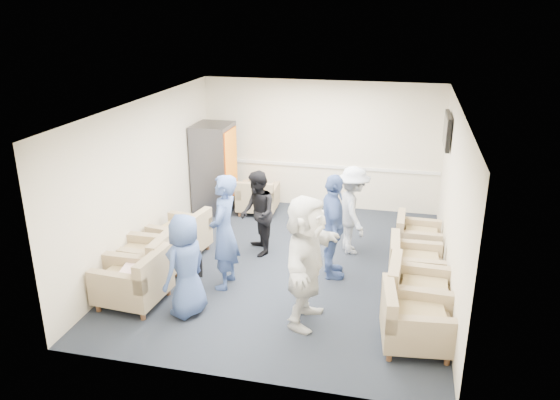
% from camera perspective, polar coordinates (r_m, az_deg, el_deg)
% --- Properties ---
extents(floor, '(6.00, 6.00, 0.00)m').
position_cam_1_polar(floor, '(9.22, 1.00, -6.91)').
color(floor, black).
rests_on(floor, ground).
extents(ceiling, '(6.00, 6.00, 0.00)m').
position_cam_1_polar(ceiling, '(8.36, 1.11, 9.85)').
color(ceiling, white).
rests_on(ceiling, back_wall).
extents(back_wall, '(5.00, 0.02, 2.70)m').
position_cam_1_polar(back_wall, '(11.53, 4.21, 5.74)').
color(back_wall, beige).
rests_on(back_wall, floor).
extents(front_wall, '(5.00, 0.02, 2.70)m').
position_cam_1_polar(front_wall, '(6.03, -5.04, -7.93)').
color(front_wall, beige).
rests_on(front_wall, floor).
extents(left_wall, '(0.02, 6.00, 2.70)m').
position_cam_1_polar(left_wall, '(9.52, -13.84, 2.13)').
color(left_wall, beige).
rests_on(left_wall, floor).
extents(right_wall, '(0.02, 6.00, 2.70)m').
position_cam_1_polar(right_wall, '(8.56, 17.63, -0.22)').
color(right_wall, beige).
rests_on(right_wall, floor).
extents(chair_rail, '(4.98, 0.04, 0.06)m').
position_cam_1_polar(chair_rail, '(11.63, 4.14, 3.57)').
color(chair_rail, silver).
rests_on(chair_rail, back_wall).
extents(tv, '(0.10, 1.00, 0.58)m').
position_cam_1_polar(tv, '(10.10, 17.06, 6.95)').
color(tv, black).
rests_on(tv, right_wall).
extents(armchair_left_near, '(0.96, 0.96, 0.71)m').
position_cam_1_polar(armchair_left_near, '(8.26, -14.79, -8.25)').
color(armchair_left_near, '#917D5D').
rests_on(armchair_left_near, floor).
extents(armchair_left_mid, '(0.93, 0.93, 0.74)m').
position_cam_1_polar(armchair_left_mid, '(8.74, -13.79, -6.43)').
color(armchair_left_mid, '#917D5D').
rests_on(armchair_left_mid, floor).
extents(armchair_left_far, '(0.96, 0.96, 0.67)m').
position_cam_1_polar(armchair_left_far, '(9.64, -10.11, -3.80)').
color(armchair_left_far, '#917D5D').
rests_on(armchair_left_far, floor).
extents(armchair_right_near, '(0.95, 0.95, 0.69)m').
position_cam_1_polar(armchair_right_near, '(7.28, 13.59, -12.33)').
color(armchair_right_near, '#917D5D').
rests_on(armchair_right_near, floor).
extents(armchair_right_midnear, '(0.91, 0.91, 0.70)m').
position_cam_1_polar(armchair_right_midnear, '(7.90, 13.96, -9.60)').
color(armchair_right_midnear, '#917D5D').
rests_on(armchair_right_midnear, floor).
extents(armchair_right_midfar, '(0.84, 0.84, 0.65)m').
position_cam_1_polar(armchair_right_midfar, '(8.75, 13.64, -6.70)').
color(armchair_right_midfar, '#917D5D').
rests_on(armchair_right_midfar, floor).
extents(armchair_right_far, '(0.78, 0.78, 0.61)m').
position_cam_1_polar(armchair_right_far, '(9.78, 13.94, -3.95)').
color(armchair_right_far, '#917D5D').
rests_on(armchair_right_far, floor).
extents(armchair_corner, '(0.83, 0.83, 0.63)m').
position_cam_1_polar(armchair_corner, '(11.38, -2.38, 0.14)').
color(armchair_corner, '#917D5D').
rests_on(armchair_corner, floor).
extents(vending_machine, '(0.75, 0.88, 1.85)m').
position_cam_1_polar(vending_machine, '(11.45, -6.86, 3.34)').
color(vending_machine, '#48474E').
rests_on(vending_machine, floor).
extents(backpack, '(0.32, 0.27, 0.47)m').
position_cam_1_polar(backpack, '(8.94, -9.03, -6.37)').
color(backpack, black).
rests_on(backpack, floor).
extents(pillow, '(0.39, 0.47, 0.12)m').
position_cam_1_polar(pillow, '(8.19, -14.97, -7.13)').
color(pillow, white).
rests_on(pillow, armchair_left_near).
extents(person_front_left, '(0.69, 0.85, 1.49)m').
position_cam_1_polar(person_front_left, '(7.69, -9.82, -6.77)').
color(person_front_left, '#3B538E').
rests_on(person_front_left, floor).
extents(person_mid_left, '(0.43, 0.66, 1.80)m').
position_cam_1_polar(person_mid_left, '(8.29, -5.87, -3.35)').
color(person_mid_left, '#3B538E').
rests_on(person_mid_left, floor).
extents(person_back_left, '(0.82, 0.90, 1.49)m').
position_cam_1_polar(person_back_left, '(9.40, -2.36, -1.41)').
color(person_back_left, black).
rests_on(person_back_left, floor).
extents(person_back_right, '(0.89, 1.14, 1.56)m').
position_cam_1_polar(person_back_right, '(9.51, 7.61, -1.09)').
color(person_back_right, silver).
rests_on(person_back_right, floor).
extents(person_mid_right, '(0.64, 1.07, 1.71)m').
position_cam_1_polar(person_mid_right, '(8.59, 5.52, -2.81)').
color(person_mid_right, '#3B538E').
rests_on(person_mid_right, floor).
extents(person_front_right, '(0.73, 1.76, 1.84)m').
position_cam_1_polar(person_front_right, '(7.32, 2.73, -6.38)').
color(person_front_right, silver).
rests_on(person_front_right, floor).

